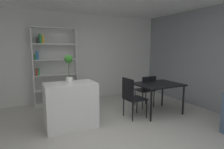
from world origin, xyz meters
The scene contains 8 objects.
ground_plane centered at (0.00, 0.00, 0.00)m, with size 8.46×8.46×0.00m, color beige.
back_partition centered at (0.00, 2.96, 1.34)m, with size 6.17×0.06×2.68m, color silver.
kitchen_island centered at (-0.49, 0.96, 0.46)m, with size 1.03×0.63×0.93m, color white.
potted_plant_on_island centered at (-0.48, 1.06, 1.28)m, with size 0.17×0.17×0.57m.
open_bookshelf centered at (-0.58, 2.67, 1.18)m, with size 1.19×0.32×2.19m.
dining_table centered at (1.67, 0.81, 0.68)m, with size 1.10×0.87×0.76m.
dining_chair_far centered at (1.67, 1.28, 0.54)m, with size 0.44×0.43×0.88m.
dining_chair_island_side centered at (0.89, 0.81, 0.56)m, with size 0.47×0.46×0.95m.
Camera 1 is at (-1.33, -2.73, 1.66)m, focal length 29.55 mm.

